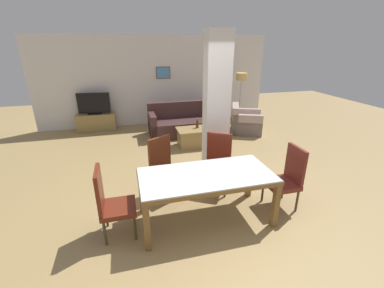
{
  "coord_description": "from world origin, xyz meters",
  "views": [
    {
      "loc": [
        -1.01,
        -3.04,
        2.48
      ],
      "look_at": [
        0.0,
        0.79,
        0.9
      ],
      "focal_mm": 24.0,
      "sensor_mm": 36.0,
      "label": 1
    }
  ],
  "objects": [
    {
      "name": "bottle",
      "position": [
        0.71,
        2.96,
        0.55
      ],
      "size": [
        0.07,
        0.07,
        0.26
      ],
      "color": "#4C2D14",
      "rests_on": "coffee_table"
    },
    {
      "name": "tv_stand",
      "position": [
        -1.9,
        4.86,
        0.25
      ],
      "size": [
        1.12,
        0.4,
        0.5
      ],
      "color": "olive",
      "rests_on": "ground_plane"
    },
    {
      "name": "armchair",
      "position": [
        2.33,
        3.56,
        0.28
      ],
      "size": [
        1.12,
        1.13,
        0.79
      ],
      "rotation": [
        0.0,
        0.0,
        4.31
      ],
      "color": "#B19992",
      "rests_on": "ground_plane"
    },
    {
      "name": "tv_screen",
      "position": [
        -1.9,
        4.86,
        0.8
      ],
      "size": [
        0.92,
        0.25,
        0.62
      ],
      "rotation": [
        0.0,
        0.0,
        3.01
      ],
      "color": "black",
      "rests_on": "tv_stand"
    },
    {
      "name": "sofa",
      "position": [
        0.59,
        3.89,
        0.3
      ],
      "size": [
        2.02,
        0.9,
        0.88
      ],
      "rotation": [
        0.0,
        0.0,
        3.14
      ],
      "color": "#432928",
      "rests_on": "ground_plane"
    },
    {
      "name": "back_wall",
      "position": [
        0.0,
        5.14,
        1.35
      ],
      "size": [
        7.2,
        0.09,
        2.7
      ],
      "color": "silver",
      "rests_on": "ground_plane"
    },
    {
      "name": "dining_chair_far_left",
      "position": [
        -0.47,
        0.87,
        0.53
      ],
      "size": [
        0.62,
        0.62,
        1.01
      ],
      "rotation": [
        0.0,
        0.0,
        -2.65
      ],
      "color": "#602A15",
      "rests_on": "ground_plane"
    },
    {
      "name": "floor_lamp",
      "position": [
        2.59,
        4.52,
        1.34
      ],
      "size": [
        0.34,
        0.34,
        1.59
      ],
      "color": "#B7B7BC",
      "rests_on": "ground_plane"
    },
    {
      "name": "dining_table",
      "position": [
        0.0,
        0.0,
        0.61
      ],
      "size": [
        1.9,
        0.92,
        0.75
      ],
      "color": "brown",
      "rests_on": "ground_plane"
    },
    {
      "name": "dining_chair_far_right",
      "position": [
        0.47,
        0.8,
        0.53
      ],
      "size": [
        0.63,
        0.63,
        1.01
      ],
      "rotation": [
        0.0,
        0.0,
        2.61
      ],
      "color": "maroon",
      "rests_on": "ground_plane"
    },
    {
      "name": "ground_plane",
      "position": [
        0.0,
        0.0,
        0.0
      ],
      "size": [
        18.0,
        18.0,
        0.0
      ],
      "primitive_type": "plane",
      "color": "#9D814F"
    },
    {
      "name": "divider_pillar",
      "position": [
        0.65,
        1.44,
        1.35
      ],
      "size": [
        0.46,
        0.3,
        2.7
      ],
      "color": "silver",
      "rests_on": "ground_plane"
    },
    {
      "name": "dining_chair_head_right",
      "position": [
        1.33,
        0.0,
        0.53
      ],
      "size": [
        0.46,
        0.46,
        1.01
      ],
      "rotation": [
        0.0,
        0.0,
        1.57
      ],
      "color": "maroon",
      "rests_on": "ground_plane"
    },
    {
      "name": "coffee_table",
      "position": [
        0.57,
        2.88,
        0.23
      ],
      "size": [
        0.79,
        0.6,
        0.45
      ],
      "color": "olive",
      "rests_on": "ground_plane"
    },
    {
      "name": "dining_chair_head_left",
      "position": [
        -1.32,
        0.0,
        0.53
      ],
      "size": [
        0.46,
        0.46,
        1.01
      ],
      "rotation": [
        0.0,
        0.0,
        -1.57
      ],
      "color": "#612214",
      "rests_on": "ground_plane"
    }
  ]
}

